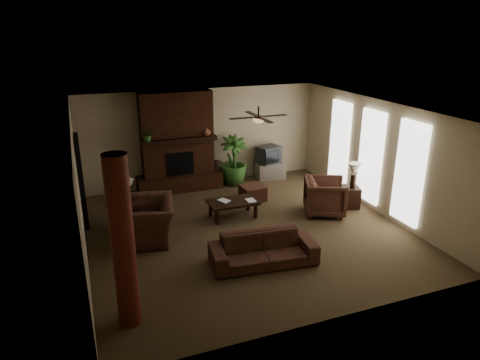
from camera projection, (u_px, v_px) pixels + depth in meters
name	position (u px, v px, depth m)	size (l,w,h in m)	color
room_shell	(246.00, 173.00, 9.61)	(7.00, 7.00, 7.00)	#4F3E27
fireplace	(178.00, 150.00, 12.26)	(2.40, 0.70, 2.80)	#432111
windows	(370.00, 157.00, 10.96)	(0.08, 3.65, 2.35)	white
log_column	(123.00, 244.00, 6.51)	(0.36, 0.36, 2.80)	maroon
doorway	(81.00, 181.00, 10.15)	(0.10, 1.00, 2.10)	black
ceiling_fan	(258.00, 119.00, 9.63)	(1.35, 1.35, 0.37)	black
sofa	(263.00, 245.00, 8.55)	(2.09, 0.61, 0.82)	#492B1F
armchair_left	(146.00, 214.00, 9.46)	(1.36, 0.88, 1.19)	#492B1F
armchair_right	(325.00, 195.00, 10.81)	(0.96, 0.90, 0.99)	#492B1F
coffee_table	(233.00, 203.00, 10.64)	(1.20, 0.70, 0.43)	black
ottoman	(253.00, 193.00, 11.76)	(0.60, 0.60, 0.40)	#492B1F
tv_stand	(270.00, 171.00, 13.40)	(0.85, 0.50, 0.50)	silver
tv	(269.00, 155.00, 13.23)	(0.76, 0.67, 0.52)	#323234
floor_vase	(217.00, 171.00, 12.81)	(0.34, 0.34, 0.77)	#2E1E19
floor_plant	(234.00, 171.00, 12.86)	(0.81, 1.45, 0.81)	#325A24
side_table_left	(131.00, 217.00, 10.08)	(0.50, 0.50, 0.55)	black
lamp_left	(126.00, 188.00, 9.84)	(0.42, 0.42, 0.65)	black
side_table_right	(348.00, 197.00, 11.29)	(0.50, 0.50, 0.55)	black
lamp_right	(354.00, 171.00, 11.01)	(0.36, 0.36, 0.65)	black
mantel_plant	(147.00, 135.00, 11.52)	(0.38, 0.42, 0.33)	#325A24
mantel_vase	(207.00, 132.00, 12.16)	(0.22, 0.23, 0.22)	brown
book_a	(221.00, 197.00, 10.48)	(0.22, 0.03, 0.29)	#999999
book_b	(247.00, 196.00, 10.54)	(0.21, 0.02, 0.29)	#999999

